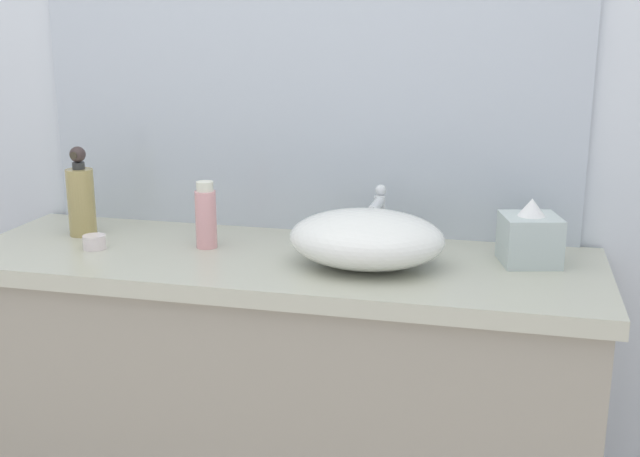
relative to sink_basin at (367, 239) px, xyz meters
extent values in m
cube|color=silver|center=(-0.26, 0.32, 0.38)|extent=(6.00, 0.06, 2.60)
cube|color=gray|center=(-0.22, 0.03, -0.51)|extent=(1.50, 0.47, 0.81)
cube|color=#B2B39C|center=(-0.22, 0.03, -0.09)|extent=(1.54, 0.51, 0.04)
cube|color=#B2BCC6|center=(-0.22, 0.28, 0.45)|extent=(1.43, 0.01, 1.04)
ellipsoid|color=white|center=(0.00, 0.00, 0.00)|extent=(0.36, 0.28, 0.13)
cylinder|color=silver|center=(0.00, 0.17, 0.00)|extent=(0.03, 0.03, 0.13)
cylinder|color=silver|center=(0.00, 0.12, 0.05)|extent=(0.02, 0.11, 0.02)
sphere|color=silver|center=(0.00, 0.19, 0.07)|extent=(0.03, 0.03, 0.03)
cylinder|color=tan|center=(-0.77, 0.09, 0.02)|extent=(0.07, 0.07, 0.18)
cylinder|color=#2F3030|center=(-0.77, 0.09, 0.12)|extent=(0.03, 0.03, 0.02)
sphere|color=#392E2B|center=(-0.77, 0.09, 0.15)|extent=(0.04, 0.04, 0.04)
cylinder|color=#363023|center=(-0.77, 0.08, 0.15)|extent=(0.02, 0.02, 0.02)
cylinder|color=pink|center=(-0.41, 0.06, 0.01)|extent=(0.05, 0.05, 0.14)
cylinder|color=silver|center=(-0.41, 0.06, 0.09)|extent=(0.04, 0.04, 0.02)
cube|color=#B7C6C1|center=(0.36, 0.11, -0.01)|extent=(0.15, 0.15, 0.11)
cone|color=white|center=(0.36, 0.11, 0.07)|extent=(0.07, 0.07, 0.04)
cylinder|color=silver|center=(-0.68, -0.02, -0.05)|extent=(0.06, 0.06, 0.03)
camera|label=1|loc=(0.31, -1.72, 0.48)|focal=44.48mm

